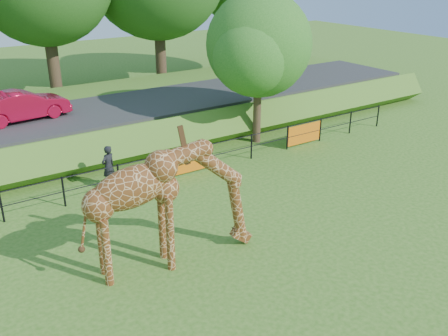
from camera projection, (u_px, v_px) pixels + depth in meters
The scene contains 8 objects.
ground at pixel (251, 310), 12.11m from camera, with size 90.00×90.00×0.00m, color #306018.
giraffe at pixel (170, 206), 13.38m from camera, with size 4.91×0.90×3.51m, color #5E3113, non-canonical shape.
perimeter_fence at pixel (119, 178), 18.02m from camera, with size 28.07×0.10×1.10m, color black, non-canonical shape.
embankment at pixel (56, 124), 23.72m from camera, with size 40.00×9.00×1.30m, color #306018.
road at pixel (64, 117), 22.30m from camera, with size 40.00×5.00×0.12m, color #28282A.
car_red at pixel (22, 106), 21.42m from camera, with size 1.36×3.90×1.28m, color #B40C2D.
visitor at pixel (108, 167), 18.36m from camera, with size 0.59×0.39×1.62m, color black.
tree_east at pixel (260, 48), 21.74m from camera, with size 5.40×4.71×6.76m.
Camera 1 is at (-6.04, -7.79, 7.86)m, focal length 40.00 mm.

